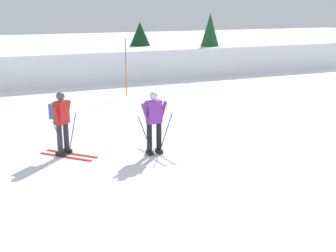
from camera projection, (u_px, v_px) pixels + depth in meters
name	position (u px, v px, depth m)	size (l,w,h in m)	color
ground_plane	(177.00, 224.00, 7.99)	(120.00, 120.00, 0.00)	white
far_snow_ridge	(37.00, 64.00, 23.80)	(80.00, 6.40, 1.60)	white
skier_red	(61.00, 120.00, 11.45)	(1.36, 1.42, 1.71)	red
skier_purple	(154.00, 120.00, 11.52)	(1.00, 1.62, 1.71)	silver
trail_marker_pole	(126.00, 67.00, 19.29)	(0.04, 0.04, 2.51)	#C65614
conifer_far_left	(140.00, 42.00, 25.88)	(2.03, 2.03, 2.97)	#513823
conifer_far_centre	(210.00, 38.00, 25.52)	(1.60, 1.60, 3.48)	#513823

